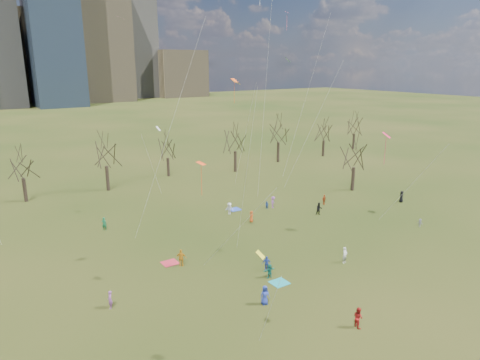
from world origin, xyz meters
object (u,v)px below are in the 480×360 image
blanket_teal (279,283)px  blanket_crimson (170,263)px  person_0 (265,295)px  person_2 (358,317)px  blanket_navy (235,209)px  person_1 (345,255)px  person_4 (181,258)px

blanket_teal → blanket_crimson: same height
person_0 → person_2: person_0 is taller
person_0 → blanket_crimson: bearing=116.9°
blanket_teal → person_0: person_0 is taller
blanket_navy → person_0: bearing=-117.2°
person_2 → person_0: bearing=43.0°
person_1 → person_0: bearing=174.4°
person_1 → person_2: 11.27m
person_1 → person_4: person_4 is taller
blanket_crimson → person_4: bearing=-62.7°
person_1 → person_4: (-14.34, 8.65, 0.05)m
blanket_navy → person_2: size_ratio=0.95×
blanket_navy → person_1: (0.28, -20.31, 0.85)m
blanket_crimson → person_1: size_ratio=0.93×
person_0 → person_4: (-2.73, 10.38, 0.05)m
blanket_teal → person_0: (-3.37, -2.17, 0.84)m
blanket_crimson → person_2: person_2 is taller
blanket_navy → person_4: bearing=-140.3°
blanket_teal → person_4: bearing=126.6°
blanket_teal → person_1: size_ratio=0.93×
blanket_crimson → person_1: 18.04m
blanket_crimson → person_2: 19.81m
blanket_teal → blanket_navy: same height
blanket_navy → blanket_crimson: same height
blanket_navy → person_0: (-11.32, -22.04, 0.84)m
blanket_navy → person_2: person_2 is taller
person_2 → person_1: bearing=-30.5°
blanket_teal → person_2: bearing=-85.6°
person_2 → person_4: (-6.79, 17.03, 0.07)m
blanket_crimson → blanket_navy: bearing=35.1°
person_1 → person_2: (-7.55, -8.37, -0.02)m
blanket_teal → blanket_navy: 21.40m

